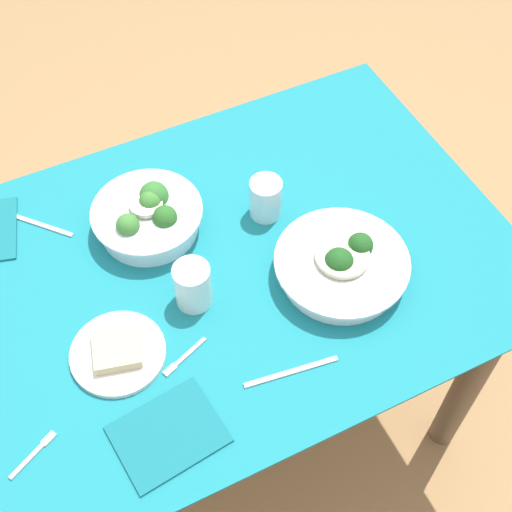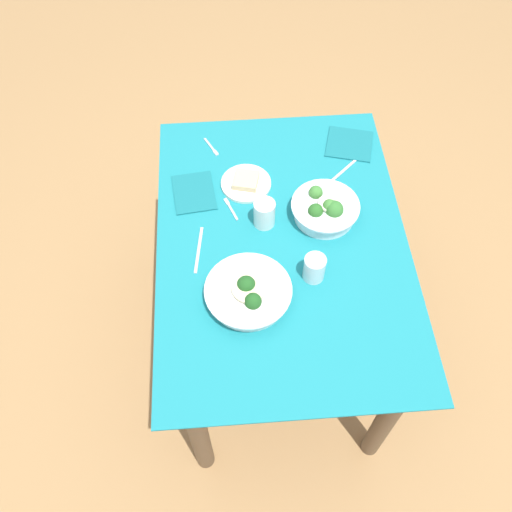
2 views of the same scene
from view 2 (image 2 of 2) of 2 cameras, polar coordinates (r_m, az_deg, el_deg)
name	(u,v)px [view 2 (image 2 of 2)]	position (r m, az deg, el deg)	size (l,w,h in m)	color
ground_plane	(276,337)	(2.55, 2.06, -8.32)	(6.00, 6.00, 0.00)	#9E7547
dining_table	(281,263)	(2.01, 2.59, -0.70)	(1.23, 0.86, 0.75)	#197A84
broccoli_bowl_far	(248,293)	(1.75, -0.78, -3.83)	(0.28, 0.28, 0.09)	white
broccoli_bowl_near	(325,209)	(1.95, 7.12, 4.80)	(0.24, 0.24, 0.10)	white
bread_side_plate	(246,182)	(2.05, -1.04, 7.58)	(0.18, 0.18, 0.04)	silver
water_glass_center	(314,268)	(1.79, 6.03, -1.25)	(0.07, 0.07, 0.10)	silver
water_glass_side	(264,213)	(1.91, 0.87, 4.40)	(0.08, 0.08, 0.10)	silver
fork_by_far_bowl	(212,148)	(2.20, -4.59, 11.08)	(0.10, 0.06, 0.00)	#B7B7BC
fork_by_near_bowl	(230,208)	(1.99, -2.64, 4.96)	(0.10, 0.05, 0.00)	#B7B7BC
table_knife_left	(199,250)	(1.89, -5.92, 0.64)	(0.19, 0.01, 0.00)	#B7B7BC
table_knife_right	(348,167)	(2.15, 9.42, 9.02)	(0.19, 0.01, 0.00)	#B7B7BC
napkin_folded_upper	(194,192)	(2.05, -6.40, 6.52)	(0.19, 0.15, 0.01)	#156870
napkin_folded_lower	(349,144)	(2.23, 9.60, 11.31)	(0.17, 0.17, 0.01)	#156870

